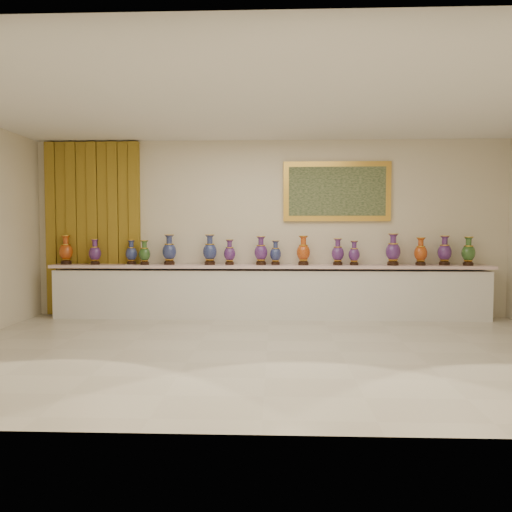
{
  "coord_description": "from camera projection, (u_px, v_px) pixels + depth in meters",
  "views": [
    {
      "loc": [
        0.1,
        -6.02,
        1.48
      ],
      "look_at": [
        -0.2,
        1.7,
        1.08
      ],
      "focal_mm": 35.0,
      "sensor_mm": 36.0,
      "label": 1
    }
  ],
  "objects": [
    {
      "name": "vase_1",
      "position": [
        95.0,
        253.0,
        8.37
      ],
      "size": [
        0.24,
        0.24,
        0.43
      ],
      "rotation": [
        0.0,
        0.0,
        0.26
      ],
      "color": "black",
      "rests_on": "counter"
    },
    {
      "name": "vase_3",
      "position": [
        145.0,
        254.0,
        8.32
      ],
      "size": [
        0.24,
        0.24,
        0.41
      ],
      "rotation": [
        0.0,
        0.0,
        -0.33
      ],
      "color": "black",
      "rests_on": "counter"
    },
    {
      "name": "vase_8",
      "position": [
        276.0,
        254.0,
        8.31
      ],
      "size": [
        0.23,
        0.23,
        0.4
      ],
      "rotation": [
        0.0,
        0.0,
        0.3
      ],
      "color": "black",
      "rests_on": "counter"
    },
    {
      "name": "vase_12",
      "position": [
        393.0,
        251.0,
        8.18
      ],
      "size": [
        0.31,
        0.31,
        0.52
      ],
      "rotation": [
        0.0,
        0.0,
        -0.36
      ],
      "color": "black",
      "rests_on": "counter"
    },
    {
      "name": "ground",
      "position": [
        267.0,
        351.0,
        6.09
      ],
      "size": [
        8.0,
        8.0,
        0.0
      ],
      "primitive_type": "plane",
      "color": "beige",
      "rests_on": "ground"
    },
    {
      "name": "vase_15",
      "position": [
        468.0,
        253.0,
        8.13
      ],
      "size": [
        0.24,
        0.24,
        0.47
      ],
      "rotation": [
        0.0,
        0.0,
        0.08
      ],
      "color": "black",
      "rests_on": "counter"
    },
    {
      "name": "vase_7",
      "position": [
        261.0,
        252.0,
        8.29
      ],
      "size": [
        0.23,
        0.23,
        0.47
      ],
      "rotation": [
        0.0,
        0.0,
        -0.06
      ],
      "color": "black",
      "rests_on": "counter"
    },
    {
      "name": "vase_0",
      "position": [
        66.0,
        251.0,
        8.44
      ],
      "size": [
        0.25,
        0.25,
        0.49
      ],
      "rotation": [
        0.0,
        0.0,
        -0.11
      ],
      "color": "black",
      "rests_on": "counter"
    },
    {
      "name": "vase_4",
      "position": [
        169.0,
        251.0,
        8.34
      ],
      "size": [
        0.3,
        0.3,
        0.5
      ],
      "rotation": [
        0.0,
        0.0,
        -0.37
      ],
      "color": "black",
      "rests_on": "counter"
    },
    {
      "name": "vase_5",
      "position": [
        210.0,
        251.0,
        8.32
      ],
      "size": [
        0.25,
        0.25,
        0.5
      ],
      "rotation": [
        0.0,
        0.0,
        -0.07
      ],
      "color": "black",
      "rests_on": "counter"
    },
    {
      "name": "counter",
      "position": [
        269.0,
        292.0,
        8.33
      ],
      "size": [
        7.28,
        0.48,
        0.9
      ],
      "color": "white",
      "rests_on": "ground"
    },
    {
      "name": "vase_13",
      "position": [
        421.0,
        253.0,
        8.18
      ],
      "size": [
        0.26,
        0.26,
        0.46
      ],
      "rotation": [
        0.0,
        0.0,
        0.28
      ],
      "color": "black",
      "rests_on": "counter"
    },
    {
      "name": "vase_9",
      "position": [
        303.0,
        252.0,
        8.25
      ],
      "size": [
        0.26,
        0.26,
        0.49
      ],
      "rotation": [
        0.0,
        0.0,
        -0.17
      ],
      "color": "black",
      "rests_on": "counter"
    },
    {
      "name": "vase_10",
      "position": [
        338.0,
        253.0,
        8.25
      ],
      "size": [
        0.21,
        0.21,
        0.44
      ],
      "rotation": [
        0.0,
        0.0,
        -0.04
      ],
      "color": "black",
      "rests_on": "counter"
    },
    {
      "name": "vase_11",
      "position": [
        354.0,
        254.0,
        8.23
      ],
      "size": [
        0.21,
        0.21,
        0.4
      ],
      "rotation": [
        0.0,
        0.0,
        -0.16
      ],
      "color": "black",
      "rests_on": "counter"
    },
    {
      "name": "vase_6",
      "position": [
        230.0,
        253.0,
        8.32
      ],
      "size": [
        0.22,
        0.22,
        0.42
      ],
      "rotation": [
        0.0,
        0.0,
        -0.13
      ],
      "color": "black",
      "rests_on": "counter"
    },
    {
      "name": "label_card",
      "position": [
        129.0,
        265.0,
        8.26
      ],
      "size": [
        0.1,
        0.06,
        0.0
      ],
      "primitive_type": "cube",
      "color": "white",
      "rests_on": "counter"
    },
    {
      "name": "vase_2",
      "position": [
        131.0,
        253.0,
        8.4
      ],
      "size": [
        0.23,
        0.23,
        0.41
      ],
      "rotation": [
        0.0,
        0.0,
        -0.21
      ],
      "color": "black",
      "rests_on": "counter"
    },
    {
      "name": "vase_14",
      "position": [
        445.0,
        252.0,
        8.21
      ],
      "size": [
        0.23,
        0.23,
        0.49
      ],
      "rotation": [
        0.0,
        0.0,
        -0.0
      ],
      "color": "black",
      "rests_on": "counter"
    },
    {
      "name": "room",
      "position": [
        132.0,
        223.0,
        8.54
      ],
      "size": [
        8.0,
        8.0,
        8.0
      ],
      "color": "beige",
      "rests_on": "ground"
    }
  ]
}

